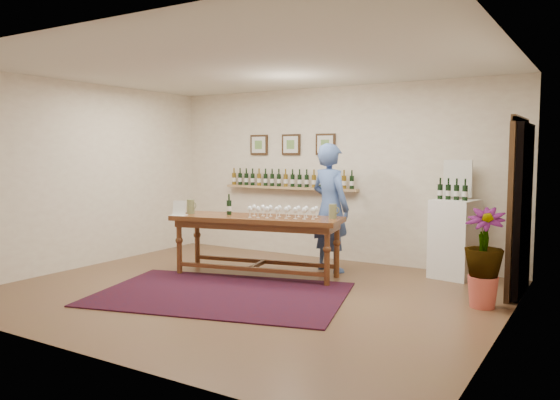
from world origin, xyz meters
The scene contains 14 objects.
ground centered at (0.00, 0.00, 0.00)m, with size 6.00×6.00×0.00m, color brown.
room_shell centered at (2.11, 1.86, 1.12)m, with size 6.00×6.00×6.00m.
rug centered at (-0.19, -0.28, 0.01)m, with size 3.01×2.00×0.02m, color #480C11.
tasting_table centered at (-0.39, 0.81, 0.72)m, with size 2.51×1.25×0.85m.
table_glasses centered at (-0.01, 0.89, 0.93)m, with size 1.19×0.28×0.17m, color white, non-canonical shape.
table_bottles centered at (-0.84, 0.81, 1.00)m, with size 0.27×0.15×0.29m, color black, non-canonical shape.
pitcher_left centered at (-1.41, 0.59, 0.96)m, with size 0.13×0.13×0.21m, color #686B42, non-canonical shape.
pitcher_right centered at (0.64, 1.13, 0.95)m, with size 0.13×0.13×0.20m, color #686B42, non-canonical shape.
menu_card centered at (-1.41, 0.34, 0.96)m, with size 0.23×0.17×0.21m, color silver.
display_pedestal centered at (2.02, 2.15, 0.55)m, with size 0.55×0.55×1.09m, color white.
pedestal_bottles centered at (1.99, 2.11, 1.23)m, with size 0.28×0.07×0.28m, color black, non-canonical shape.
info_sign centered at (2.01, 2.31, 1.38)m, with size 0.42×0.02×0.58m, color silver.
potted_plant centered at (2.67, 0.81, 0.57)m, with size 0.55×0.55×0.98m.
person centered at (0.35, 1.64, 0.94)m, with size 0.69×0.45×1.88m, color #3E5893.
Camera 1 is at (3.86, -5.53, 1.75)m, focal length 35.00 mm.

